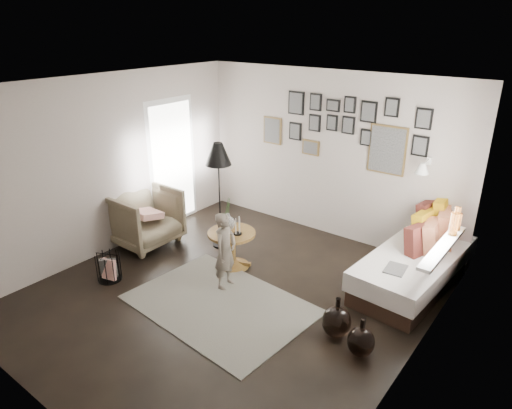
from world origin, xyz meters
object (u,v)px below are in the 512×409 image
Objects in this scene: armchair at (144,217)px; floor_lamp at (218,158)px; vase at (228,220)px; child at (225,251)px; demijohn_small at (361,341)px; daybed at (417,260)px; magazine_basket at (109,267)px; demijohn_large at (336,322)px; pedestal_table at (232,250)px.

floor_lamp reaches higher than armchair.
child is at bearing -52.77° from vase.
child is (-1.99, 0.15, 0.35)m from demijohn_small.
child reaches higher than daybed.
armchair is 0.59× the size of floor_lamp.
armchair is 0.92× the size of child.
daybed is 1.33× the size of floor_lamp.
vase is at bearing -150.01° from daybed.
magazine_basket is 0.91× the size of demijohn_small.
floor_lamp is at bearing 142.89° from vase.
vase is at bearing 164.84° from demijohn_small.
demijohn_large is (3.00, 0.80, -0.00)m from magazine_basket.
pedestal_table is 0.44m from vase.
demijohn_small is at bearing -19.33° from floor_lamp.
daybed is 1.67m from demijohn_large.
magazine_basket is 3.41m from demijohn_small.
vase reaches higher than armchair.
magazine_basket is (-1.07, -1.30, -0.05)m from pedestal_table.
daybed is at bearing -57.51° from child.
armchair reaches higher than pedestal_table.
pedestal_table is 1.40× the size of vase.
pedestal_table is 1.34m from floor_lamp.
magazine_basket is (0.47, -1.02, -0.25)m from armchair.
demijohn_large is at bearing -19.39° from floor_lamp.
child is (1.83, -0.19, 0.08)m from armchair.
daybed is at bearing 25.99° from vase.
daybed is 4.10m from magazine_basket.
vase is 2.58m from daybed.
vase is 2.13m from demijohn_large.
armchair is at bearing 76.94° from child.
daybed is 5.36× the size of magazine_basket.
floor_lamp reaches higher than demijohn_large.
floor_lamp reaches higher than demijohn_small.
demijohn_large is (2.47, -0.87, -1.22)m from floor_lamp.
child is at bearing 31.45° from magazine_basket.
floor_lamp is at bearing 72.49° from magazine_basket.
pedestal_table reaches higher than magazine_basket.
pedestal_table reaches higher than demijohn_small.
pedestal_table is 1.99m from demijohn_large.
child reaches higher than demijohn_small.
magazine_basket is (-0.53, -1.67, -1.22)m from floor_lamp.
pedestal_table is 0.65× the size of child.
child reaches higher than demijohn_large.
child reaches higher than pedestal_table.
daybed is 4.89× the size of demijohn_small.
floor_lamp is at bearing 37.58° from child.
demijohn_large is 1.67m from child.
daybed reaches higher than pedestal_table.
demijohn_small is (2.28, -0.62, -0.08)m from pedestal_table.
daybed reaches higher than armchair.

